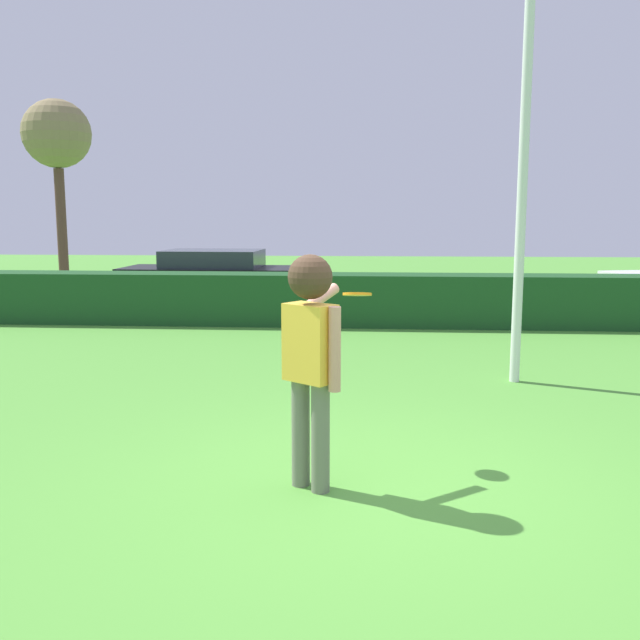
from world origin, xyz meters
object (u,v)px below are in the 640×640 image
at_px(parked_car_black, 214,274).
at_px(lamppost, 526,103).
at_px(bare_elm_tree, 57,137).
at_px(person, 311,342).
at_px(frisbee, 357,294).

bearing_deg(parked_car_black, lamppost, -53.50).
xyz_separation_m(parked_car_black, bare_elm_tree, (-5.81, 4.92, 3.69)).
bearing_deg(bare_elm_tree, person, -60.44).
xyz_separation_m(person, parked_car_black, (-3.23, 11.02, -0.45)).
distance_m(person, bare_elm_tree, 18.61).
height_order(frisbee, lamppost, lamppost).
relative_size(person, parked_car_black, 0.42).
xyz_separation_m(person, lamppost, (2.24, 3.62, 2.24)).
bearing_deg(person, bare_elm_tree, 119.56).
bearing_deg(frisbee, lamppost, 55.53).
relative_size(lamppost, parked_car_black, 1.44).
bearing_deg(person, lamppost, 58.21).
bearing_deg(parked_car_black, bare_elm_tree, 139.73).
bearing_deg(lamppost, bare_elm_tree, 132.49).
distance_m(person, lamppost, 4.81).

